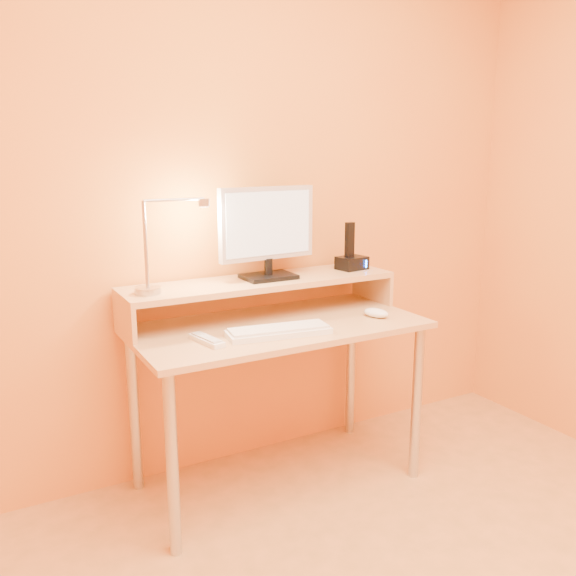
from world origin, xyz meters
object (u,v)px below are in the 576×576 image
lamp_base (148,291)px  remote_control (207,340)px  mouse (376,313)px  phone_dock (352,263)px  keyboard (279,332)px  monitor_panel (267,223)px

lamp_base → remote_control: size_ratio=0.55×
mouse → remote_control: (-0.77, 0.02, -0.01)m
phone_dock → mouse: phone_dock is taller
lamp_base → keyboard: size_ratio=0.25×
phone_dock → remote_control: (-0.82, -0.25, -0.18)m
lamp_base → phone_dock: phone_dock is taller
mouse → remote_control: size_ratio=0.63×
phone_dock → remote_control: phone_dock is taller
lamp_base → phone_dock: (0.97, 0.03, 0.02)m
lamp_base → mouse: lamp_base is taller
lamp_base → keyboard: bearing=-31.0°
lamp_base → phone_dock: bearing=1.8°
keyboard → lamp_base: bearing=157.4°
mouse → remote_control: mouse is taller
keyboard → phone_dock: bearing=36.5°
lamp_base → remote_control: (0.15, -0.22, -0.16)m
keyboard → remote_control: bearing=179.8°
keyboard → mouse: bearing=11.1°
monitor_panel → phone_dock: (0.44, -0.01, -0.21)m
lamp_base → phone_dock: 0.97m
monitor_panel → phone_dock: monitor_panel is taller
phone_dock → keyboard: size_ratio=0.32×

